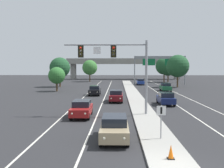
% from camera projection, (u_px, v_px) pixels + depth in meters
% --- Properties ---
extents(median_island, '(2.40, 110.00, 0.15)m').
position_uv_depth(median_island, '(141.00, 108.00, 30.38)').
color(median_island, '#9E9B93').
rests_on(median_island, ground).
extents(lane_stripe_oncoming_center, '(0.14, 100.00, 0.01)m').
position_uv_depth(lane_stripe_oncoming_center, '(103.00, 100.00, 37.47)').
color(lane_stripe_oncoming_center, silver).
rests_on(lane_stripe_oncoming_center, ground).
extents(lane_stripe_receding_center, '(0.14, 100.00, 0.01)m').
position_uv_depth(lane_stripe_receding_center, '(170.00, 101.00, 37.27)').
color(lane_stripe_receding_center, silver).
rests_on(lane_stripe_receding_center, ground).
extents(edge_stripe_left, '(0.14, 100.00, 0.01)m').
position_uv_depth(edge_stripe_left, '(80.00, 100.00, 37.55)').
color(edge_stripe_left, silver).
rests_on(edge_stripe_left, ground).
extents(edge_stripe_right, '(0.14, 100.00, 0.01)m').
position_uv_depth(edge_stripe_right, '(193.00, 101.00, 37.20)').
color(edge_stripe_right, silver).
rests_on(edge_stripe_right, ground).
extents(overhead_signal_mast, '(8.15, 0.44, 7.20)m').
position_uv_depth(overhead_signal_mast, '(119.00, 61.00, 25.73)').
color(overhead_signal_mast, gray).
rests_on(overhead_signal_mast, median_island).
extents(median_sign_post, '(0.60, 0.10, 2.20)m').
position_uv_depth(median_sign_post, '(161.00, 117.00, 17.07)').
color(median_sign_post, gray).
rests_on(median_sign_post, median_island).
extents(car_oncoming_tan, '(1.83, 4.47, 1.58)m').
position_uv_depth(car_oncoming_tan, '(114.00, 128.00, 17.36)').
color(car_oncoming_tan, tan).
rests_on(car_oncoming_tan, ground).
extents(car_oncoming_red, '(1.88, 4.49, 1.58)m').
position_uv_depth(car_oncoming_red, '(82.00, 108.00, 25.21)').
color(car_oncoming_red, maroon).
rests_on(car_oncoming_red, ground).
extents(car_oncoming_darkred, '(1.88, 4.50, 1.58)m').
position_uv_depth(car_oncoming_darkred, '(116.00, 96.00, 35.96)').
color(car_oncoming_darkred, '#5B0F14').
rests_on(car_oncoming_darkred, ground).
extents(car_oncoming_black, '(1.86, 4.49, 1.58)m').
position_uv_depth(car_oncoming_black, '(95.00, 90.00, 44.12)').
color(car_oncoming_black, black).
rests_on(car_oncoming_black, ground).
extents(car_receding_navy, '(1.85, 4.48, 1.58)m').
position_uv_depth(car_receding_navy, '(166.00, 98.00, 33.11)').
color(car_receding_navy, '#141E4C').
rests_on(car_receding_navy, ground).
extents(car_receding_green, '(1.92, 4.51, 1.58)m').
position_uv_depth(car_receding_green, '(166.00, 87.00, 51.14)').
color(car_receding_green, '#195633').
rests_on(car_receding_green, ground).
extents(car_receding_blue, '(1.87, 4.49, 1.58)m').
position_uv_depth(car_receding_blue, '(140.00, 82.00, 68.34)').
color(car_receding_blue, navy).
rests_on(car_receding_blue, ground).
extents(traffic_cone_median_nose, '(0.36, 0.36, 0.74)m').
position_uv_depth(traffic_cone_median_nose, '(171.00, 152.00, 13.39)').
color(traffic_cone_median_nose, black).
rests_on(traffic_cone_median_nose, median_island).
extents(highway_sign_gantry, '(13.28, 0.42, 7.50)m').
position_uv_depth(highway_sign_gantry, '(160.00, 61.00, 67.86)').
color(highway_sign_gantry, gray).
rests_on(highway_sign_gantry, ground).
extents(overpass_bridge, '(42.40, 6.40, 7.65)m').
position_uv_depth(overpass_bridge, '(125.00, 64.00, 97.32)').
color(overpass_bridge, gray).
rests_on(overpass_bridge, ground).
extents(tree_far_left_b, '(4.67, 4.67, 6.76)m').
position_uv_depth(tree_far_left_b, '(90.00, 68.00, 82.04)').
color(tree_far_left_b, '#4C3823').
rests_on(tree_far_left_b, ground).
extents(tree_far_left_a, '(4.77, 4.77, 6.89)m').
position_uv_depth(tree_far_left_a, '(60.00, 68.00, 61.33)').
color(tree_far_left_a, '#4C3823').
rests_on(tree_far_left_a, ground).
extents(tree_far_left_c, '(3.25, 3.25, 4.70)m').
position_uv_depth(tree_far_left_c, '(57.00, 75.00, 50.69)').
color(tree_far_left_c, '#4C3823').
rests_on(tree_far_left_c, ground).
extents(tree_far_right_c, '(5.15, 5.15, 7.46)m').
position_uv_depth(tree_far_right_c, '(178.00, 66.00, 60.27)').
color(tree_far_right_c, '#4C3823').
rests_on(tree_far_right_c, ground).
extents(tree_far_right_a, '(4.24, 4.24, 6.13)m').
position_uv_depth(tree_far_right_a, '(168.00, 69.00, 80.20)').
color(tree_far_right_a, '#4C3823').
rests_on(tree_far_right_a, ground).
extents(tree_far_right_b, '(5.17, 5.17, 7.49)m').
position_uv_depth(tree_far_right_b, '(164.00, 66.00, 78.72)').
color(tree_far_right_b, '#4C3823').
rests_on(tree_far_right_b, ground).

